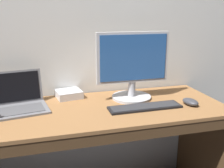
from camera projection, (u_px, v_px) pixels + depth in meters
back_wall at (82, 0)px, 1.67m from camera, size 5.01×0.04×2.76m
desk at (95, 146)px, 1.59m from camera, size 1.59×0.61×0.75m
laptop_space_gray at (18, 101)px, 1.51m from camera, size 0.36×0.32×0.21m
external_monitor at (133, 67)px, 1.63m from camera, size 0.47×0.26×0.43m
wired_keyboard at (145, 107)px, 1.52m from camera, size 0.44×0.12×0.02m
computer_mouse at (190, 102)px, 1.57m from camera, size 0.09×0.13×0.04m
external_drive_box at (69, 94)px, 1.71m from camera, size 0.18×0.18×0.05m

